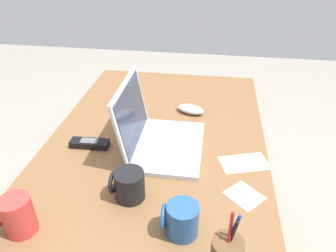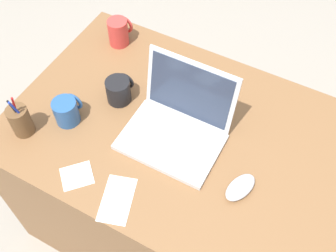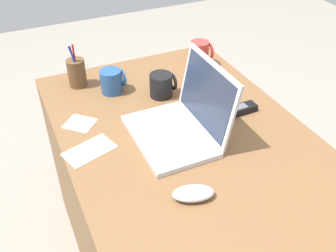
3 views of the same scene
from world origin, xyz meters
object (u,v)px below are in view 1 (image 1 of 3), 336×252
Objects in this scene: laptop at (157,136)px; cordless_phone at (90,144)px; coffee_mug_tall at (181,220)px; coffee_mug_white at (129,185)px; computer_mouse at (191,109)px; coffee_mug_spare at (17,215)px.

laptop is 2.31× the size of cordless_phone.
coffee_mug_white is at bearing 57.24° from coffee_mug_tall.
computer_mouse is (0.26, -0.09, -0.03)m from laptop.
laptop reaches higher than coffee_mug_white.
coffee_mug_tall is at bearing -82.66° from coffee_mug_spare.
coffee_mug_tall reaches higher than coffee_mug_white.
coffee_mug_white is 0.19m from coffee_mug_tall.
computer_mouse is 0.77m from coffee_mug_spare.
coffee_mug_white is at bearing -176.62° from computer_mouse.
laptop is 2.76× the size of computer_mouse.
coffee_mug_tall reaches higher than computer_mouse.
coffee_mug_tall is 0.48m from cordless_phone.
computer_mouse is at bearing -14.61° from coffee_mug_white.
coffee_mug_spare is (-0.05, 0.41, 0.01)m from coffee_mug_tall.
coffee_mug_white reaches higher than computer_mouse.
computer_mouse is at bearing 2.52° from coffee_mug_tall.
computer_mouse is at bearing -48.77° from cordless_phone.
coffee_mug_white is (-0.25, 0.04, -0.01)m from laptop.
cordless_phone is (0.22, 0.20, -0.03)m from coffee_mug_white.
computer_mouse is 0.53m from coffee_mug_white.
coffee_mug_spare is at bearing 97.34° from coffee_mug_tall.
laptop is 0.25m from coffee_mug_white.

